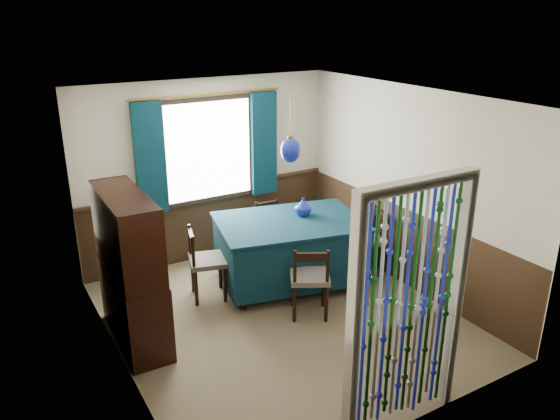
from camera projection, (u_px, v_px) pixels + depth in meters
floor at (283, 318)px, 6.26m from camera, size 4.00×4.00×0.00m
ceiling at (283, 98)px, 5.39m from camera, size 4.00×4.00×0.00m
wall_back at (208, 171)px, 7.44m from camera, size 3.60×0.00×3.60m
wall_front at (415, 296)px, 4.21m from camera, size 3.60×0.00×3.60m
wall_left at (113, 252)px, 4.97m from camera, size 0.00×4.00×4.00m
wall_right at (409, 189)px, 6.68m from camera, size 0.00×4.00×4.00m
wainscot_back at (211, 222)px, 7.69m from camera, size 3.60×0.00×3.60m
wainscot_front at (406, 375)px, 4.48m from camera, size 3.60×0.00×3.60m
wainscot_left at (123, 322)px, 5.24m from camera, size 0.00×4.00×4.00m
wainscot_right at (403, 246)px, 6.94m from camera, size 0.00×4.00×4.00m
window at (208, 150)px, 7.30m from camera, size 1.32×0.12×1.42m
doorway at (408, 315)px, 4.33m from camera, size 1.16×0.12×2.18m
dining_table at (290, 248)px, 6.89m from camera, size 2.01×1.59×0.86m
chair_near at (310, 278)px, 6.16m from camera, size 0.59×0.58×0.89m
chair_far at (271, 230)px, 7.58m from camera, size 0.43×0.41×0.84m
chair_left at (205, 261)px, 6.56m from camera, size 0.53×0.54×0.90m
chair_right at (368, 239)px, 7.20m from camera, size 0.55×0.56×0.88m
sideboard at (132, 291)px, 5.67m from camera, size 0.45×1.26×1.64m
pendant_lamp at (290, 150)px, 6.45m from camera, size 0.24×0.24×0.89m
vase_table at (303, 207)px, 6.91m from camera, size 0.24×0.24×0.21m
bowl_shelf at (139, 246)px, 5.33m from camera, size 0.29×0.29×0.06m
vase_sideboard at (127, 251)px, 5.82m from camera, size 0.16×0.16×0.16m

